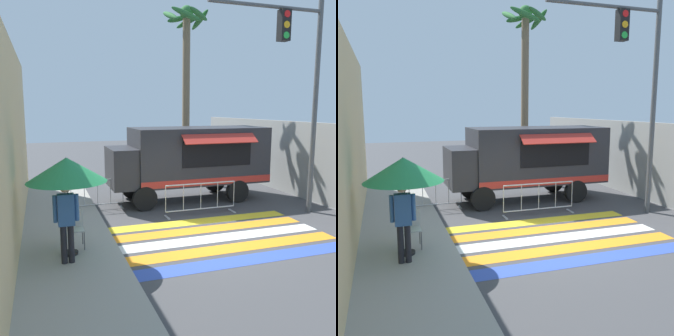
% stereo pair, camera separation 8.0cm
% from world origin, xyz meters
% --- Properties ---
extents(ground_plane, '(60.00, 60.00, 0.00)m').
position_xyz_m(ground_plane, '(0.00, 0.00, 0.00)').
color(ground_plane, '#424244').
extents(sidewalk_left, '(4.40, 16.00, 0.16)m').
position_xyz_m(sidewalk_left, '(-4.70, 0.00, 0.08)').
color(sidewalk_left, '#99968E').
rests_on(sidewalk_left, ground_plane).
extents(building_left_facade, '(0.25, 16.00, 5.09)m').
position_xyz_m(building_left_facade, '(-4.83, 0.00, 2.54)').
color(building_left_facade, '#DBBC84').
rests_on(building_left_facade, ground_plane).
extents(concrete_wall_right, '(0.20, 16.00, 2.90)m').
position_xyz_m(concrete_wall_right, '(5.34, 3.00, 1.45)').
color(concrete_wall_right, gray).
rests_on(concrete_wall_right, ground_plane).
extents(crosswalk_painted, '(6.40, 3.60, 0.01)m').
position_xyz_m(crosswalk_painted, '(0.00, -0.18, 0.00)').
color(crosswalk_painted, '#334FB2').
rests_on(crosswalk_painted, ground_plane).
extents(food_truck, '(5.82, 2.49, 2.71)m').
position_xyz_m(food_truck, '(0.96, 3.97, 1.61)').
color(food_truck, '#2D2D33').
rests_on(food_truck, ground_plane).
extents(traffic_signal_pole, '(3.98, 0.29, 6.75)m').
position_xyz_m(traffic_signal_pole, '(3.53, 1.18, 4.55)').
color(traffic_signal_pole, '#515456').
rests_on(traffic_signal_pole, ground_plane).
extents(patio_umbrella, '(1.74, 1.74, 2.20)m').
position_xyz_m(patio_umbrella, '(-3.62, -0.47, 2.09)').
color(patio_umbrella, black).
rests_on(patio_umbrella, sidewalk_left).
extents(folding_chair, '(0.43, 0.43, 0.87)m').
position_xyz_m(folding_chair, '(-3.48, -0.02, 0.69)').
color(folding_chair, '#4C4C51').
rests_on(folding_chair, sidewalk_left).
extents(vendor_person, '(0.53, 0.23, 1.76)m').
position_xyz_m(vendor_person, '(-3.70, -0.93, 1.18)').
color(vendor_person, black).
rests_on(vendor_person, sidewalk_left).
extents(barricade_front, '(2.42, 0.44, 1.04)m').
position_xyz_m(barricade_front, '(0.68, 2.02, 0.53)').
color(barricade_front, '#B7BABF').
rests_on(barricade_front, ground_plane).
extents(barricade_side, '(1.76, 0.44, 1.04)m').
position_xyz_m(barricade_side, '(-2.40, 3.67, 0.51)').
color(barricade_side, '#B7BABF').
rests_on(barricade_side, ground_plane).
extents(palm_tree, '(1.91, 1.96, 7.83)m').
position_xyz_m(palm_tree, '(2.20, 7.25, 5.36)').
color(palm_tree, '#7A664C').
rests_on(palm_tree, ground_plane).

